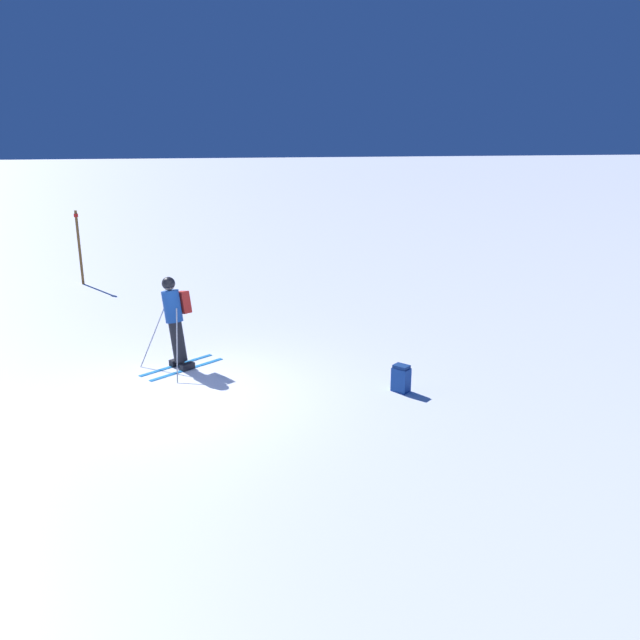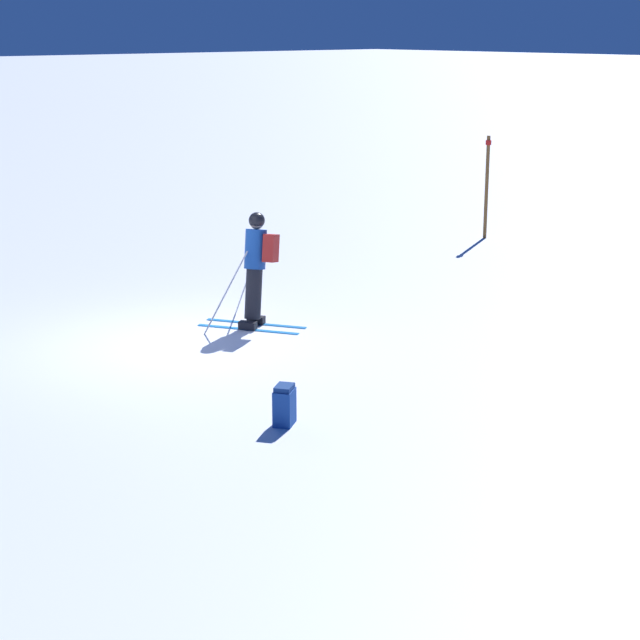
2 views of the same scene
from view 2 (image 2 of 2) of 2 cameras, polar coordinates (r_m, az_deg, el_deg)
ground_plane at (r=16.34m, az=-7.70°, el=-1.28°), size 300.00×300.00×0.00m
skier at (r=17.06m, az=-3.41°, el=3.07°), size 1.46×1.70×1.84m
spare_backpack at (r=12.92m, az=-1.91°, el=-4.57°), size 0.37×0.35×0.50m
trail_marker at (r=24.43m, az=8.89°, el=7.23°), size 0.13×0.13×2.31m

